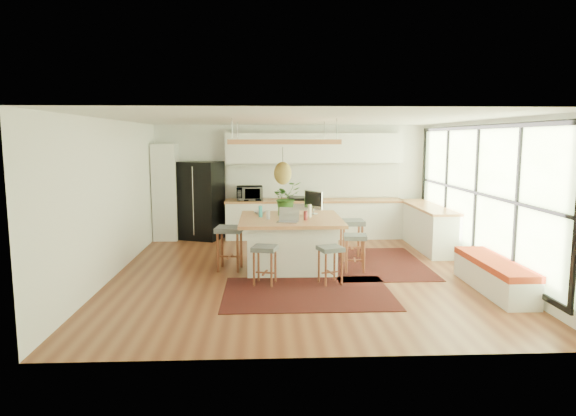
{
  "coord_description": "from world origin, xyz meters",
  "views": [
    {
      "loc": [
        -0.62,
        -8.7,
        2.37
      ],
      "look_at": [
        -0.2,
        0.5,
        1.1
      ],
      "focal_mm": 31.39,
      "sensor_mm": 36.0,
      "label": 1
    }
  ],
  "objects_px": {
    "fridge": "(201,200)",
    "stool_left_side": "(230,251)",
    "stool_right_back": "(351,242)",
    "island": "(290,242)",
    "monitor": "(313,201)",
    "laptop": "(288,215)",
    "island_plant": "(286,201)",
    "stool_near_left": "(265,263)",
    "stool_near_right": "(330,263)",
    "microwave": "(249,192)",
    "stool_right_front": "(355,252)"
  },
  "relations": [
    {
      "from": "stool_right_back",
      "to": "island",
      "type": "bearing_deg",
      "value": -157.44
    },
    {
      "from": "microwave",
      "to": "island_plant",
      "type": "height_order",
      "value": "island_plant"
    },
    {
      "from": "stool_near_left",
      "to": "laptop",
      "type": "height_order",
      "value": "laptop"
    },
    {
      "from": "laptop",
      "to": "stool_left_side",
      "type": "bearing_deg",
      "value": 175.43
    },
    {
      "from": "stool_near_left",
      "to": "stool_right_front",
      "type": "distance_m",
      "value": 1.78
    },
    {
      "from": "fridge",
      "to": "monitor",
      "type": "xyz_separation_m",
      "value": [
        2.44,
        -2.37,
        0.26
      ]
    },
    {
      "from": "fridge",
      "to": "stool_left_side",
      "type": "xyz_separation_m",
      "value": [
        0.87,
        -2.92,
        -0.57
      ]
    },
    {
      "from": "stool_near_left",
      "to": "stool_left_side",
      "type": "height_order",
      "value": "stool_left_side"
    },
    {
      "from": "monitor",
      "to": "microwave",
      "type": "height_order",
      "value": "monitor"
    },
    {
      "from": "island_plant",
      "to": "island",
      "type": "bearing_deg",
      "value": -85.17
    },
    {
      "from": "stool_left_side",
      "to": "laptop",
      "type": "height_order",
      "value": "laptop"
    },
    {
      "from": "laptop",
      "to": "island_plant",
      "type": "height_order",
      "value": "island_plant"
    },
    {
      "from": "stool_right_front",
      "to": "island_plant",
      "type": "bearing_deg",
      "value": 139.6
    },
    {
      "from": "stool_near_left",
      "to": "microwave",
      "type": "height_order",
      "value": "microwave"
    },
    {
      "from": "island",
      "to": "laptop",
      "type": "height_order",
      "value": "laptop"
    },
    {
      "from": "fridge",
      "to": "stool_right_back",
      "type": "distance_m",
      "value": 3.96
    },
    {
      "from": "fridge",
      "to": "microwave",
      "type": "xyz_separation_m",
      "value": [
        1.15,
        -0.08,
        0.21
      ]
    },
    {
      "from": "stool_right_front",
      "to": "island_plant",
      "type": "xyz_separation_m",
      "value": [
        -1.19,
        1.01,
        0.81
      ]
    },
    {
      "from": "laptop",
      "to": "monitor",
      "type": "relative_size",
      "value": 0.77
    },
    {
      "from": "laptop",
      "to": "island",
      "type": "bearing_deg",
      "value": 96.91
    },
    {
      "from": "island",
      "to": "monitor",
      "type": "distance_m",
      "value": 0.95
    },
    {
      "from": "stool_right_front",
      "to": "laptop",
      "type": "bearing_deg",
      "value": -173.61
    },
    {
      "from": "laptop",
      "to": "microwave",
      "type": "bearing_deg",
      "value": 118.33
    },
    {
      "from": "monitor",
      "to": "stool_right_back",
      "type": "bearing_deg",
      "value": 60.78
    },
    {
      "from": "fridge",
      "to": "stool_near_right",
      "type": "distance_m",
      "value": 4.71
    },
    {
      "from": "island",
      "to": "microwave",
      "type": "relative_size",
      "value": 3.05
    },
    {
      "from": "laptop",
      "to": "microwave",
      "type": "xyz_separation_m",
      "value": [
        -0.76,
        3.21,
        0.08
      ]
    },
    {
      "from": "fridge",
      "to": "island",
      "type": "bearing_deg",
      "value": -33.09
    },
    {
      "from": "stool_right_back",
      "to": "microwave",
      "type": "bearing_deg",
      "value": 133.39
    },
    {
      "from": "island",
      "to": "stool_near_left",
      "type": "distance_m",
      "value": 1.23
    },
    {
      "from": "stool_right_back",
      "to": "monitor",
      "type": "relative_size",
      "value": 1.6
    },
    {
      "from": "stool_right_front",
      "to": "microwave",
      "type": "relative_size",
      "value": 1.11
    },
    {
      "from": "stool_near_left",
      "to": "microwave",
      "type": "distance_m",
      "value": 3.91
    },
    {
      "from": "microwave",
      "to": "island_plant",
      "type": "bearing_deg",
      "value": -72.38
    },
    {
      "from": "stool_right_front",
      "to": "monitor",
      "type": "xyz_separation_m",
      "value": [
        -0.68,
        0.79,
        0.83
      ]
    },
    {
      "from": "stool_left_side",
      "to": "laptop",
      "type": "relative_size",
      "value": 2.1
    },
    {
      "from": "island",
      "to": "microwave",
      "type": "xyz_separation_m",
      "value": [
        -0.83,
        2.69,
        0.67
      ]
    },
    {
      "from": "stool_left_side",
      "to": "monitor",
      "type": "bearing_deg",
      "value": 19.26
    },
    {
      "from": "stool_near_left",
      "to": "stool_near_right",
      "type": "relative_size",
      "value": 1.02
    },
    {
      "from": "microwave",
      "to": "island_plant",
      "type": "xyz_separation_m",
      "value": [
        0.78,
        -2.06,
        0.04
      ]
    },
    {
      "from": "stool_near_right",
      "to": "stool_right_back",
      "type": "xyz_separation_m",
      "value": [
        0.63,
        1.64,
        0.0
      ]
    },
    {
      "from": "stool_left_side",
      "to": "monitor",
      "type": "height_order",
      "value": "monitor"
    },
    {
      "from": "stool_near_left",
      "to": "stool_right_back",
      "type": "xyz_separation_m",
      "value": [
        1.7,
        1.64,
        0.0
      ]
    },
    {
      "from": "monitor",
      "to": "island_plant",
      "type": "xyz_separation_m",
      "value": [
        -0.51,
        0.23,
        -0.02
      ]
    },
    {
      "from": "stool_right_front",
      "to": "microwave",
      "type": "height_order",
      "value": "microwave"
    },
    {
      "from": "fridge",
      "to": "monitor",
      "type": "distance_m",
      "value": 3.41
    },
    {
      "from": "stool_near_left",
      "to": "monitor",
      "type": "xyz_separation_m",
      "value": [
        0.94,
        1.53,
        0.83
      ]
    },
    {
      "from": "stool_right_front",
      "to": "stool_right_back",
      "type": "bearing_deg",
      "value": 84.44
    },
    {
      "from": "stool_near_right",
      "to": "island_plant",
      "type": "relative_size",
      "value": 1.03
    },
    {
      "from": "island",
      "to": "microwave",
      "type": "distance_m",
      "value": 2.89
    }
  ]
}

